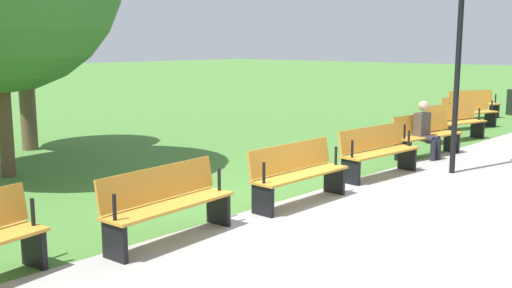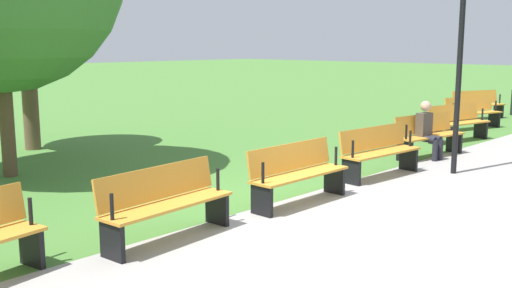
{
  "view_description": "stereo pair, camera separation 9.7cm",
  "coord_description": "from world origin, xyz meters",
  "px_view_note": "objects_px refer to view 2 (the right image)",
  "views": [
    {
      "loc": [
        6.74,
        5.34,
        2.36
      ],
      "look_at": [
        -0.0,
        -0.92,
        0.8
      ],
      "focal_mm": 41.54,
      "sensor_mm": 36.0,
      "label": 1
    },
    {
      "loc": [
        6.67,
        5.41,
        2.36
      ],
      "look_at": [
        -0.0,
        -0.92,
        0.8
      ],
      "focal_mm": 41.54,
      "sensor_mm": 36.0,
      "label": 2
    }
  ],
  "objects_px": {
    "bench_4": "(379,150)",
    "bench_6": "(165,202)",
    "bench_1": "(472,112)",
    "bench_3": "(428,134)",
    "person_seated": "(428,128)",
    "tree_2": "(24,4)",
    "bench_2": "(457,122)",
    "lamp_post": "(463,9)",
    "bench_5": "(297,172)",
    "bench_0": "(477,104)"
  },
  "relations": [
    {
      "from": "bench_5",
      "to": "tree_2",
      "type": "bearing_deg",
      "value": -85.56
    },
    {
      "from": "bench_0",
      "to": "person_seated",
      "type": "relative_size",
      "value": 1.55
    },
    {
      "from": "bench_1",
      "to": "lamp_post",
      "type": "height_order",
      "value": "lamp_post"
    },
    {
      "from": "bench_4",
      "to": "person_seated",
      "type": "distance_m",
      "value": 2.15
    },
    {
      "from": "person_seated",
      "to": "tree_2",
      "type": "height_order",
      "value": "tree_2"
    },
    {
      "from": "bench_3",
      "to": "tree_2",
      "type": "height_order",
      "value": "tree_2"
    },
    {
      "from": "bench_4",
      "to": "lamp_post",
      "type": "distance_m",
      "value": 2.89
    },
    {
      "from": "bench_2",
      "to": "person_seated",
      "type": "xyz_separation_m",
      "value": [
        2.6,
        0.56,
        0.16
      ]
    },
    {
      "from": "bench_1",
      "to": "person_seated",
      "type": "xyz_separation_m",
      "value": [
        4.91,
        1.2,
        0.16
      ]
    },
    {
      "from": "bench_3",
      "to": "lamp_post",
      "type": "xyz_separation_m",
      "value": [
        1.2,
        1.15,
        2.49
      ]
    },
    {
      "from": "bench_4",
      "to": "bench_6",
      "type": "xyz_separation_m",
      "value": [
        4.79,
        0.0,
        0.0
      ]
    },
    {
      "from": "bench_5",
      "to": "tree_2",
      "type": "xyz_separation_m",
      "value": [
        0.57,
        -7.28,
        2.74
      ]
    },
    {
      "from": "bench_3",
      "to": "bench_5",
      "type": "height_order",
      "value": "same"
    },
    {
      "from": "bench_5",
      "to": "person_seated",
      "type": "xyz_separation_m",
      "value": [
        -4.53,
        -0.26,
        0.16
      ]
    },
    {
      "from": "bench_6",
      "to": "person_seated",
      "type": "distance_m",
      "value": 6.93
    },
    {
      "from": "bench_4",
      "to": "bench_6",
      "type": "relative_size",
      "value": 1.0
    },
    {
      "from": "bench_6",
      "to": "lamp_post",
      "type": "xyz_separation_m",
      "value": [
        -5.98,
        0.87,
        2.49
      ]
    },
    {
      "from": "bench_4",
      "to": "bench_6",
      "type": "bearing_deg",
      "value": 4.42
    },
    {
      "from": "lamp_post",
      "to": "bench_3",
      "type": "bearing_deg",
      "value": -136.22
    },
    {
      "from": "lamp_post",
      "to": "bench_1",
      "type": "bearing_deg",
      "value": -159.06
    },
    {
      "from": "person_seated",
      "to": "tree_2",
      "type": "xyz_separation_m",
      "value": [
        5.1,
        -7.02,
        2.58
      ]
    },
    {
      "from": "bench_1",
      "to": "bench_4",
      "type": "height_order",
      "value": "same"
    },
    {
      "from": "tree_2",
      "to": "bench_1",
      "type": "bearing_deg",
      "value": 149.82
    },
    {
      "from": "bench_1",
      "to": "bench_3",
      "type": "distance_m",
      "value": 4.79
    },
    {
      "from": "tree_2",
      "to": "lamp_post",
      "type": "distance_m",
      "value": 9.07
    },
    {
      "from": "bench_2",
      "to": "tree_2",
      "type": "xyz_separation_m",
      "value": [
        7.7,
        -6.46,
        2.74
      ]
    },
    {
      "from": "bench_0",
      "to": "tree_2",
      "type": "bearing_deg",
      "value": -0.11
    },
    {
      "from": "bench_2",
      "to": "person_seated",
      "type": "height_order",
      "value": "person_seated"
    },
    {
      "from": "bench_3",
      "to": "bench_4",
      "type": "distance_m",
      "value": 2.4
    },
    {
      "from": "bench_0",
      "to": "bench_1",
      "type": "height_order",
      "value": "same"
    },
    {
      "from": "bench_2",
      "to": "bench_3",
      "type": "relative_size",
      "value": 1.0
    },
    {
      "from": "tree_2",
      "to": "bench_5",
      "type": "bearing_deg",
      "value": 94.44
    },
    {
      "from": "bench_5",
      "to": "bench_6",
      "type": "distance_m",
      "value": 2.4
    },
    {
      "from": "bench_1",
      "to": "bench_5",
      "type": "bearing_deg",
      "value": 26.49
    },
    {
      "from": "bench_2",
      "to": "lamp_post",
      "type": "height_order",
      "value": "lamp_post"
    },
    {
      "from": "bench_2",
      "to": "lamp_post",
      "type": "bearing_deg",
      "value": 37.6
    },
    {
      "from": "bench_2",
      "to": "bench_4",
      "type": "xyz_separation_m",
      "value": [
        4.74,
        0.73,
        0.0
      ]
    },
    {
      "from": "lamp_post",
      "to": "person_seated",
      "type": "bearing_deg",
      "value": -132.44
    },
    {
      "from": "bench_1",
      "to": "bench_5",
      "type": "height_order",
      "value": "same"
    },
    {
      "from": "bench_4",
      "to": "tree_2",
      "type": "relative_size",
      "value": 0.41
    },
    {
      "from": "bench_0",
      "to": "bench_2",
      "type": "bearing_deg",
      "value": 39.71
    },
    {
      "from": "bench_3",
      "to": "bench_6",
      "type": "xyz_separation_m",
      "value": [
        7.17,
        0.28,
        0.0
      ]
    },
    {
      "from": "bench_1",
      "to": "bench_0",
      "type": "bearing_deg",
      "value": -142.51
    },
    {
      "from": "bench_0",
      "to": "bench_4",
      "type": "xyz_separation_m",
      "value": [
        9.3,
        2.18,
        0.0
      ]
    },
    {
      "from": "bench_3",
      "to": "bench_6",
      "type": "height_order",
      "value": "same"
    },
    {
      "from": "bench_4",
      "to": "bench_0",
      "type": "bearing_deg",
      "value": -162.37
    },
    {
      "from": "bench_4",
      "to": "lamp_post",
      "type": "height_order",
      "value": "lamp_post"
    },
    {
      "from": "person_seated",
      "to": "bench_2",
      "type": "bearing_deg",
      "value": -158.91
    },
    {
      "from": "bench_4",
      "to": "person_seated",
      "type": "xyz_separation_m",
      "value": [
        -2.14,
        -0.17,
        0.16
      ]
    },
    {
      "from": "bench_2",
      "to": "bench_3",
      "type": "distance_m",
      "value": 2.4
    }
  ]
}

